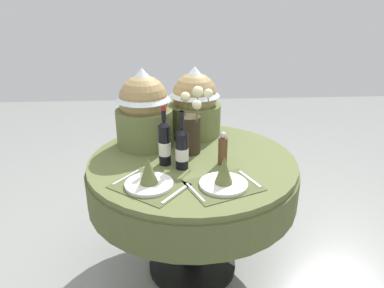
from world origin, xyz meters
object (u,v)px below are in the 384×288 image
flower_vase (191,128)px  dining_table (192,181)px  wine_bottle_left (165,143)px  gift_tub_back_centre (195,100)px  place_setting_right (224,178)px  place_setting_left (149,178)px  wine_bottle_centre (182,148)px  pepper_mill (223,149)px  gift_tub_back_left (144,106)px

flower_vase → dining_table: bearing=-87.9°
dining_table → wine_bottle_left: (-0.16, -0.06, 0.27)m
wine_bottle_left → gift_tub_back_centre: (0.19, 0.46, 0.11)m
place_setting_right → gift_tub_back_centre: (-0.10, 0.73, 0.19)m
place_setting_left → flower_vase: size_ratio=1.06×
place_setting_left → wine_bottle_centre: 0.27m
gift_tub_back_centre → flower_vase: bearing=-97.8°
dining_table → pepper_mill: size_ratio=6.39×
place_setting_right → wine_bottle_left: bearing=137.2°
dining_table → wine_bottle_left: 0.32m
pepper_mill → place_setting_right: bearing=-96.5°
dining_table → wine_bottle_centre: 0.29m
wine_bottle_left → place_setting_right: bearing=-42.8°
flower_vase → wine_bottle_left: flower_vase is taller
place_setting_right → wine_bottle_centre: wine_bottle_centre is taller
dining_table → gift_tub_back_left: (-0.28, 0.23, 0.40)m
wine_bottle_left → wine_bottle_centre: size_ratio=1.04×
dining_table → wine_bottle_left: bearing=-159.5°
pepper_mill → wine_bottle_left: bearing=177.2°
place_setting_left → place_setting_right: same height
place_setting_right → wine_bottle_centre: 0.30m
place_setting_left → pepper_mill: pepper_mill is taller
place_setting_right → pepper_mill: pepper_mill is taller
wine_bottle_left → gift_tub_back_left: size_ratio=0.70×
place_setting_left → wine_bottle_left: (0.08, 0.25, 0.08)m
place_setting_left → wine_bottle_left: wine_bottle_left is taller
dining_table → gift_tub_back_left: bearing=140.8°
dining_table → pepper_mill: (0.16, -0.07, 0.23)m
place_setting_left → gift_tub_back_left: size_ratio=0.89×
gift_tub_back_centre → place_setting_right: bearing=-82.5°
gift_tub_back_centre → gift_tub_back_left: bearing=-151.8°
wine_bottle_left → gift_tub_back_centre: gift_tub_back_centre is taller
wine_bottle_centre → wine_bottle_left: bearing=149.3°
place_setting_right → gift_tub_back_left: gift_tub_back_left is taller
dining_table → wine_bottle_left: size_ratio=3.60×
place_setting_right → wine_bottle_left: size_ratio=1.23×
place_setting_right → flower_vase: size_ratio=1.03×
place_setting_left → pepper_mill: (0.40, 0.23, 0.04)m
pepper_mill → gift_tub_back_left: size_ratio=0.39×
pepper_mill → gift_tub_back_centre: size_ratio=0.42×
flower_vase → gift_tub_back_centre: (0.04, 0.31, 0.08)m
place_setting_left → gift_tub_back_left: 0.57m
flower_vase → place_setting_right: bearing=-71.7°
pepper_mill → gift_tub_back_left: bearing=145.7°
flower_vase → gift_tub_back_left: gift_tub_back_left is taller
place_setting_right → wine_bottle_left: (-0.29, 0.27, 0.08)m
flower_vase → pepper_mill: 0.24m
wine_bottle_left → wine_bottle_centre: wine_bottle_left is taller
wine_bottle_left → pepper_mill: 0.32m
place_setting_left → flower_vase: 0.47m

